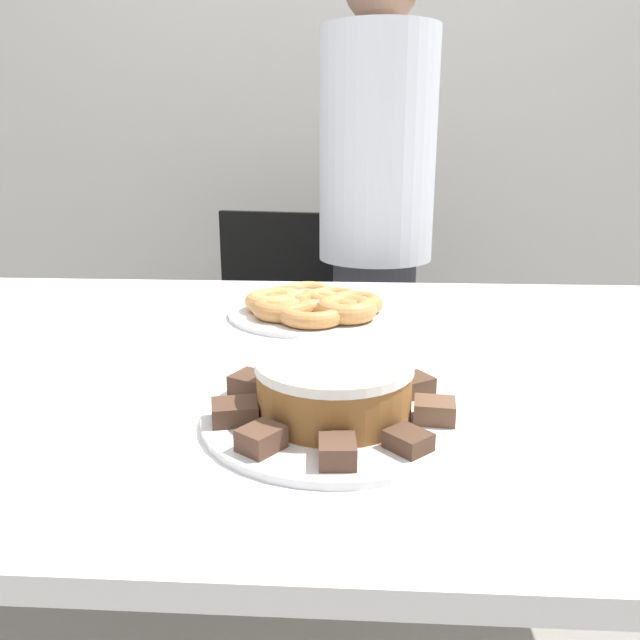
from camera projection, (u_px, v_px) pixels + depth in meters
wall_back at (332, 86)px, 2.45m from camera, size 8.00×0.05×2.60m
table at (293, 395)px, 1.04m from camera, size 1.82×1.10×0.76m
person_standing at (375, 236)px, 1.77m from camera, size 0.32×0.32×1.57m
office_chair_left at (267, 358)px, 2.06m from camera, size 0.50×0.50×0.87m
plate_cake at (334, 417)px, 0.78m from camera, size 0.33×0.33×0.01m
plate_donuts at (311, 312)px, 1.25m from camera, size 0.33×0.33×0.01m
frosted_cake at (334, 386)px, 0.77m from camera, size 0.19×0.19×0.07m
lamington_0 at (337, 451)px, 0.65m from camera, size 0.04×0.05×0.03m
lamington_1 at (408, 440)px, 0.68m from camera, size 0.06×0.06×0.02m
lamington_2 at (434, 410)px, 0.75m from camera, size 0.05×0.05×0.03m
lamington_3 at (412, 385)px, 0.83m from camera, size 0.06×0.06×0.02m
lamington_4 at (362, 370)px, 0.88m from camera, size 0.06×0.06×0.03m
lamington_5 at (302, 370)px, 0.88m from camera, size 0.07×0.07×0.03m
lamington_6 at (253, 384)px, 0.83m from camera, size 0.07×0.07×0.03m
lamington_7 at (235, 412)px, 0.75m from camera, size 0.06×0.06×0.02m
lamington_8 at (265, 439)px, 0.68m from camera, size 0.06×0.06×0.03m
donut_0 at (311, 302)px, 1.24m from camera, size 0.13×0.13×0.03m
donut_1 at (309, 292)px, 1.33m from camera, size 0.11×0.11×0.03m
donut_2 at (288, 298)px, 1.28m from camera, size 0.11×0.11×0.03m
donut_3 at (273, 301)px, 1.24m from camera, size 0.11×0.11×0.04m
donut_4 at (283, 308)px, 1.20m from camera, size 0.12×0.12×0.04m
donut_5 at (312, 314)px, 1.16m from camera, size 0.13×0.13×0.03m
donut_6 at (346, 309)px, 1.18m from camera, size 0.12×0.12×0.04m
donut_7 at (355, 303)px, 1.23m from camera, size 0.11×0.11×0.03m
donut_8 at (333, 298)px, 1.28m from camera, size 0.11×0.11×0.03m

